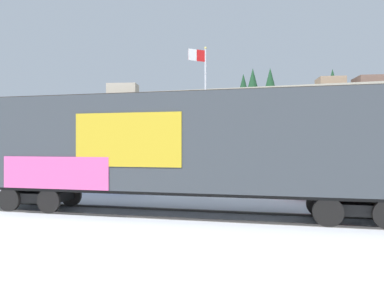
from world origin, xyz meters
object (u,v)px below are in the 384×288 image
Objects in this scene: flagpole at (203,97)px; parked_car_red at (339,181)px; freight_car at (181,145)px; parked_car_silver at (223,177)px; parked_car_blue at (115,176)px.

parked_car_red is at bearing -35.36° from flagpole.
parked_car_red is (6.18, 5.54, -1.75)m from freight_car.
freight_car is 11.81m from flagpole.
freight_car is 1.76× the size of flagpole.
freight_car is 6.02m from parked_car_silver.
freight_car reaches higher than parked_car_silver.
flagpole reaches higher than freight_car.
flagpole is at bearing 113.49° from parked_car_silver.
parked_car_blue is 11.57m from parked_car_red.
freight_car is 7.66m from parked_car_blue.
parked_car_blue is at bearing -121.03° from flagpole.
parked_car_red reaches higher than parked_car_blue.
parked_car_blue is 0.99× the size of parked_car_red.
freight_car is 3.70× the size of parked_car_red.
flagpole reaches higher than parked_car_silver.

